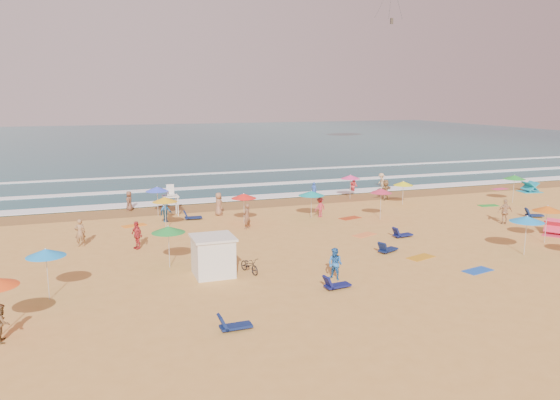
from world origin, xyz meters
name	(u,v)px	position (x,y,z in m)	size (l,w,h in m)	color
ground	(297,239)	(0.00, 0.00, 0.00)	(220.00, 220.00, 0.00)	gold
ocean	(152,141)	(0.00, 84.00, 0.00)	(220.00, 140.00, 0.18)	#0C4756
wet_sand	(245,204)	(0.00, 12.50, 0.01)	(220.00, 220.00, 0.00)	olive
surf_foam	(222,188)	(0.00, 21.32, 0.10)	(200.00, 18.70, 0.05)	white
cabana	(213,257)	(-6.87, -5.48, 1.00)	(2.00, 2.00, 2.00)	silver
cabana_roof	(213,237)	(-6.87, -5.48, 2.06)	(2.20, 2.20, 0.12)	silver
bicycle	(249,265)	(-4.97, -5.78, 0.43)	(0.57, 1.64, 0.86)	black
lifeguard_stand	(171,202)	(-6.82, 10.20, 1.05)	(1.20, 1.20, 2.10)	white
beach_umbrellas	(295,207)	(-0.11, 0.06, 2.16)	(49.65, 25.21, 0.79)	#139E9C
loungers	(355,242)	(3.00, -2.64, 0.17)	(56.58, 21.28, 0.34)	#0D1A45
towels	(296,240)	(-0.21, -0.38, 0.01)	(51.73, 24.91, 0.03)	red
popup_tents	(541,202)	(22.85, 2.18, 0.60)	(13.50, 16.30, 1.20)	#D93052
beachgoers	(279,212)	(0.47, 4.80, 0.83)	(38.43, 27.74, 2.14)	#956545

